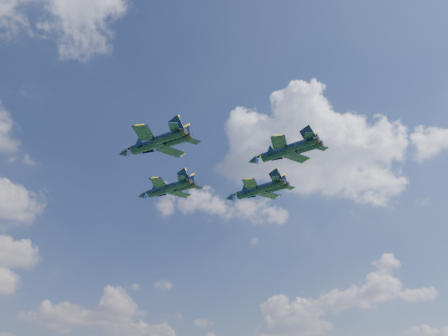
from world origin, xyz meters
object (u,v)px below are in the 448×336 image
jet_right (250,192)px  jet_slot (276,153)px  jet_lead (160,191)px  jet_left (146,146)px

jet_right → jet_slot: 23.16m
jet_right → jet_slot: size_ratio=1.15×
jet_lead → jet_left: 21.52m
jet_lead → jet_right: bearing=-41.5°
jet_slot → jet_lead: bearing=87.0°
jet_lead → jet_left: size_ratio=1.02×
jet_left → jet_right: size_ratio=0.90×
jet_lead → jet_right: size_ratio=0.91×
jet_slot → jet_left: bearing=136.0°
jet_right → jet_slot: bearing=-135.3°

